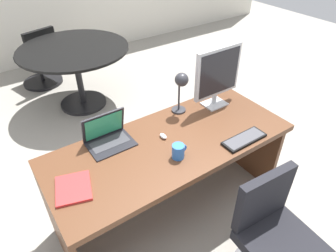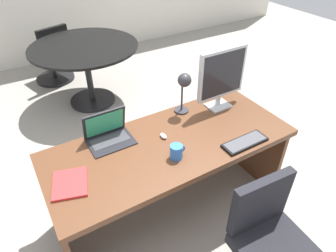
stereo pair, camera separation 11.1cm
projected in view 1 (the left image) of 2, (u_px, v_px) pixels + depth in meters
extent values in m
plane|color=gray|center=(100.00, 125.00, 3.65)|extent=(12.00, 12.00, 0.00)
cube|color=#56331E|center=(171.00, 144.00, 2.23)|extent=(1.85, 0.78, 0.05)
cube|color=#56331E|center=(62.00, 235.00, 2.04)|extent=(0.04, 0.69, 0.70)
cube|color=#56331E|center=(248.00, 139.00, 2.86)|extent=(0.04, 0.69, 0.70)
cube|color=#56331E|center=(151.00, 156.00, 2.62)|extent=(1.63, 0.02, 0.49)
cube|color=#B7BABF|center=(214.00, 104.00, 2.62)|extent=(0.20, 0.16, 0.01)
cube|color=#B7BABF|center=(214.00, 98.00, 2.60)|extent=(0.04, 0.02, 0.09)
cube|color=#B7BABF|center=(218.00, 72.00, 2.44)|extent=(0.45, 0.04, 0.42)
cube|color=black|center=(219.00, 73.00, 2.43)|extent=(0.40, 0.00, 0.37)
cube|color=black|center=(111.00, 144.00, 2.18)|extent=(0.32, 0.24, 0.01)
cube|color=#38383D|center=(110.00, 142.00, 2.19)|extent=(0.28, 0.13, 0.00)
cube|color=black|center=(103.00, 125.00, 2.18)|extent=(0.32, 0.07, 0.22)
cube|color=#2D9966|center=(104.00, 126.00, 2.17)|extent=(0.29, 0.05, 0.19)
cube|color=black|center=(244.00, 139.00, 2.22)|extent=(0.36, 0.13, 0.02)
cube|color=#47474C|center=(244.00, 138.00, 2.21)|extent=(0.33, 0.11, 0.00)
ellipsoid|color=silver|center=(163.00, 136.00, 2.24)|extent=(0.04, 0.07, 0.03)
cylinder|color=#2D2D33|center=(179.00, 110.00, 2.54)|extent=(0.12, 0.12, 0.01)
cylinder|color=#2D2D33|center=(179.00, 96.00, 2.46)|extent=(0.02, 0.02, 0.25)
sphere|color=#2D2D33|center=(182.00, 80.00, 2.34)|extent=(0.11, 0.11, 0.11)
cube|color=red|center=(73.00, 188.00, 1.84)|extent=(0.27, 0.30, 0.02)
cylinder|color=blue|center=(178.00, 151.00, 2.05)|extent=(0.09, 0.09, 0.11)
torus|color=blue|center=(183.00, 148.00, 2.06)|extent=(0.06, 0.01, 0.06)
cube|color=black|center=(282.00, 245.00, 1.92)|extent=(0.49, 0.49, 0.08)
cube|color=black|center=(264.00, 197.00, 1.92)|extent=(0.44, 0.09, 0.40)
cylinder|color=black|center=(84.00, 103.00, 4.02)|extent=(0.59, 0.59, 0.04)
cylinder|color=black|center=(79.00, 77.00, 3.79)|extent=(0.08, 0.08, 0.72)
cylinder|color=black|center=(73.00, 49.00, 3.57)|extent=(1.32, 1.32, 0.03)
cylinder|color=black|center=(43.00, 82.00, 4.50)|extent=(0.56, 0.56, 0.04)
cylinder|color=black|center=(41.00, 71.00, 4.39)|extent=(0.05, 0.05, 0.30)
cube|color=black|center=(37.00, 59.00, 4.28)|extent=(0.57, 0.57, 0.08)
cube|color=black|center=(41.00, 46.00, 4.02)|extent=(0.44, 0.18, 0.42)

